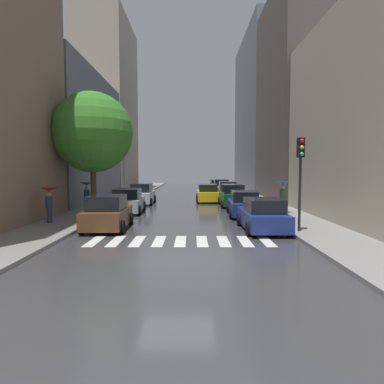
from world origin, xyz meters
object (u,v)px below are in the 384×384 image
object	(u,v)px
parked_car_left_third	(142,194)
traffic_light_right_corner	(301,163)
pedestrian_near_tree	(87,191)
parked_car_right_second	(244,204)
parked_car_right_third	(232,196)
street_tree_left	(92,132)
taxi_midroad	(207,193)
lamp_post_left	(123,153)
parked_car_right_fourth	(227,191)
parked_car_right_nearest	(263,215)
parked_car_right_sixth	(217,186)
pedestrian_foreground	(283,190)
pedestrian_by_kerb	(49,197)
parked_car_left_second	(128,201)
parked_car_left_nearest	(107,213)
parked_car_right_fifth	(221,188)

from	to	relation	value
parked_car_left_third	traffic_light_right_corner	distance (m)	16.85
pedestrian_near_tree	parked_car_right_second	bearing A→B (deg)	152.99
parked_car_right_third	street_tree_left	size ratio (longest dim) A/B	0.60
parked_car_right_second	traffic_light_right_corner	world-z (taller)	traffic_light_right_corner
parked_car_right_third	parked_car_right_second	bearing A→B (deg)	-179.69
parked_car_right_third	taxi_midroad	distance (m)	4.23
pedestrian_near_tree	lamp_post_left	xyz separation A→B (m)	(1.07, 7.25, 2.85)
taxi_midroad	traffic_light_right_corner	bearing A→B (deg)	-167.74
parked_car_right_third	parked_car_right_fourth	xyz separation A→B (m)	(0.24, 6.15, -0.00)
taxi_midroad	parked_car_right_nearest	bearing A→B (deg)	-172.47
parked_car_right_nearest	parked_car_right_fourth	bearing A→B (deg)	-0.61
parked_car_right_third	parked_car_right_sixth	distance (m)	18.50
taxi_midroad	pedestrian_foreground	bearing A→B (deg)	-154.39
parked_car_right_third	parked_car_right_fourth	world-z (taller)	parked_car_right_third
parked_car_right_sixth	pedestrian_by_kerb	world-z (taller)	pedestrian_by_kerb
parked_car_right_nearest	parked_car_right_fourth	distance (m)	17.24
parked_car_right_fourth	pedestrian_near_tree	size ratio (longest dim) A/B	2.28
parked_car_right_nearest	parked_car_left_second	bearing A→B (deg)	48.09
parked_car_right_third	traffic_light_right_corner	bearing A→B (deg)	-172.31
traffic_light_right_corner	parked_car_right_third	bearing A→B (deg)	98.09
parked_car_right_second	street_tree_left	size ratio (longest dim) A/B	0.60
parked_car_right_third	traffic_light_right_corner	xyz separation A→B (m)	(1.71, -12.06, 2.45)
parked_car_left_second	parked_car_right_second	world-z (taller)	parked_car_left_second
parked_car_right_third	pedestrian_foreground	world-z (taller)	pedestrian_foreground
parked_car_right_second	lamp_post_left	distance (m)	13.03
parked_car_left_nearest	parked_car_right_fifth	bearing A→B (deg)	-19.66
parked_car_right_third	pedestrian_near_tree	size ratio (longest dim) A/B	2.40
parked_car_right_fourth	pedestrian_foreground	world-z (taller)	pedestrian_foreground
parked_car_right_fourth	parked_car_right_nearest	bearing A→B (deg)	-179.07
parked_car_left_nearest	parked_car_right_sixth	bearing A→B (deg)	-15.83
parked_car_right_third	parked_car_right_fifth	xyz separation A→B (m)	(0.12, 12.14, 0.01)
parked_car_left_third	parked_car_right_sixth	distance (m)	18.39
parked_car_right_fifth	parked_car_right_third	bearing A→B (deg)	179.34
parked_car_right_third	pedestrian_near_tree	bearing A→B (deg)	114.09
parked_car_left_second	lamp_post_left	distance (m)	7.74
parked_car_right_second	parked_car_right_fifth	world-z (taller)	parked_car_right_fifth
parked_car_left_second	parked_car_right_second	xyz separation A→B (m)	(7.77, -1.65, -0.02)
parked_car_left_second	pedestrian_by_kerb	world-z (taller)	pedestrian_by_kerb
parked_car_right_second	pedestrian_by_kerb	distance (m)	11.63
pedestrian_foreground	parked_car_left_second	bearing A→B (deg)	97.72
parked_car_left_second	parked_car_left_nearest	bearing A→B (deg)	179.99
street_tree_left	parked_car_right_fifth	bearing A→B (deg)	60.71
parked_car_left_third	pedestrian_foreground	xyz separation A→B (m)	(10.23, -7.21, 0.81)
parked_car_left_nearest	parked_car_right_nearest	size ratio (longest dim) A/B	0.92
parked_car_right_nearest	parked_car_right_second	distance (m)	5.32
parked_car_left_second	lamp_post_left	size ratio (longest dim) A/B	0.59
street_tree_left	pedestrian_near_tree	bearing A→B (deg)	134.74
parked_car_right_nearest	pedestrian_foreground	world-z (taller)	pedestrian_foreground
parked_car_right_fifth	traffic_light_right_corner	size ratio (longest dim) A/B	0.93
pedestrian_near_tree	parked_car_right_fourth	bearing A→B (deg)	-155.48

